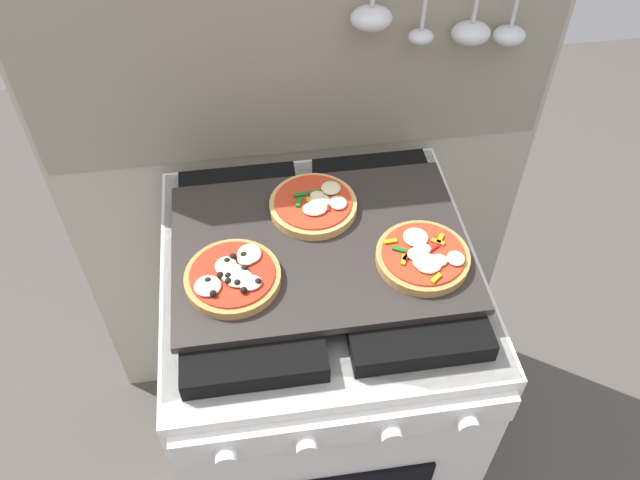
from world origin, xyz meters
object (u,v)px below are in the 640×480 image
(pizza_center, at_px, (316,204))
(baking_tray, at_px, (320,247))
(pizza_right, at_px, (423,257))
(stove, at_px, (320,376))
(pizza_left, at_px, (233,276))

(pizza_center, bearing_deg, baking_tray, -93.71)
(baking_tray, xyz_separation_m, pizza_right, (0.18, -0.07, 0.02))
(pizza_right, bearing_deg, baking_tray, 158.52)
(stove, height_order, baking_tray, baking_tray)
(baking_tray, relative_size, pizza_left, 3.22)
(baking_tray, xyz_separation_m, pizza_center, (0.01, 0.09, 0.02))
(pizza_left, bearing_deg, pizza_right, -0.58)
(pizza_left, relative_size, pizza_right, 1.00)
(stove, bearing_deg, pizza_right, -21.01)
(stove, distance_m, baking_tray, 0.46)
(baking_tray, bearing_deg, pizza_center, 86.29)
(pizza_left, height_order, pizza_right, pizza_left)
(stove, xyz_separation_m, pizza_left, (-0.16, -0.06, 0.48))
(stove, height_order, pizza_right, pizza_right)
(stove, relative_size, pizza_center, 5.37)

